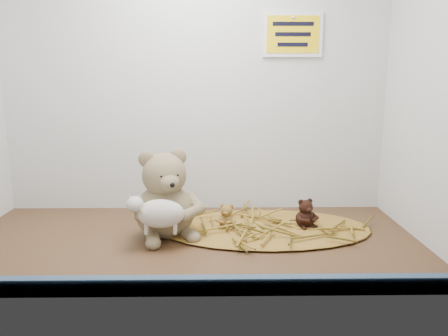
{
  "coord_description": "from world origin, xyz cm",
  "views": [
    {
      "loc": [
        7.04,
        -108.59,
        41.98
      ],
      "look_at": [
        8.66,
        1.2,
        19.29
      ],
      "focal_mm": 35.0,
      "sensor_mm": 36.0,
      "label": 1
    }
  ],
  "objects_px": {
    "mini_teddy_tan": "(227,215)",
    "mini_teddy_brown": "(305,212)",
    "main_teddy": "(164,194)",
    "toy_lamb": "(160,214)"
  },
  "relations": [
    {
      "from": "toy_lamb",
      "to": "mini_teddy_brown",
      "type": "height_order",
      "value": "toy_lamb"
    },
    {
      "from": "main_teddy",
      "to": "mini_teddy_brown",
      "type": "distance_m",
      "value": 0.4
    },
    {
      "from": "mini_teddy_tan",
      "to": "mini_teddy_brown",
      "type": "bearing_deg",
      "value": 14.08
    },
    {
      "from": "main_teddy",
      "to": "mini_teddy_tan",
      "type": "relative_size",
      "value": 3.49
    },
    {
      "from": "main_teddy",
      "to": "mini_teddy_brown",
      "type": "bearing_deg",
      "value": -15.52
    },
    {
      "from": "mini_teddy_tan",
      "to": "mini_teddy_brown",
      "type": "relative_size",
      "value": 0.84
    },
    {
      "from": "main_teddy",
      "to": "mini_teddy_brown",
      "type": "relative_size",
      "value": 2.95
    },
    {
      "from": "main_teddy",
      "to": "toy_lamb",
      "type": "bearing_deg",
      "value": -111.97
    },
    {
      "from": "mini_teddy_tan",
      "to": "mini_teddy_brown",
      "type": "distance_m",
      "value": 0.22
    },
    {
      "from": "main_teddy",
      "to": "toy_lamb",
      "type": "height_order",
      "value": "main_teddy"
    }
  ]
}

